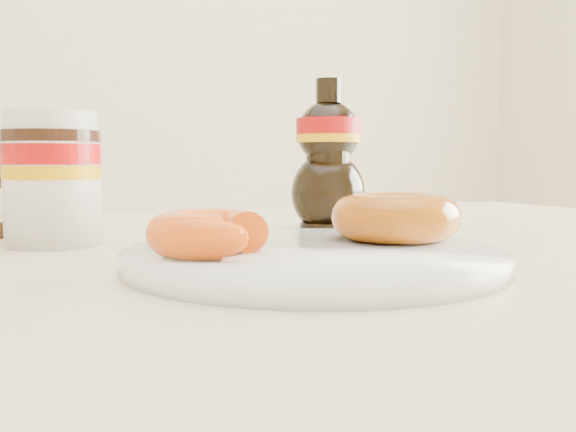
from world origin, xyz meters
name	(u,v)px	position (x,y,z in m)	size (l,w,h in m)	color
dining_table	(216,342)	(0.00, 0.10, 0.67)	(1.40, 0.90, 0.75)	beige
plate	(314,257)	(0.04, -0.01, 0.76)	(0.29, 0.29, 0.01)	white
donut_bitten	(208,233)	(-0.04, -0.01, 0.78)	(0.09, 0.09, 0.03)	#D1500B
donut_whole	(395,217)	(0.13, 0.01, 0.78)	(0.11, 0.11, 0.04)	#8F4109
nutella_jar	(52,174)	(-0.13, 0.20, 0.82)	(0.09, 0.09, 0.13)	white
syrup_bottle	(328,154)	(0.18, 0.23, 0.84)	(0.09, 0.08, 0.18)	black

